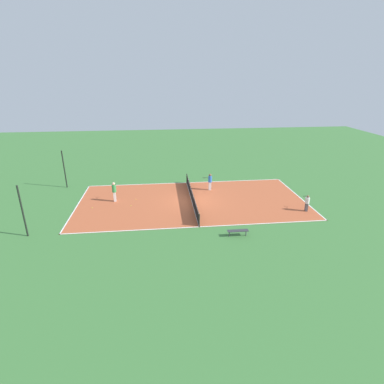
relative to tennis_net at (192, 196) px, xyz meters
name	(u,v)px	position (x,y,z in m)	size (l,w,h in m)	color
ground_plane	(192,201)	(0.00, 0.00, -0.54)	(80.00, 80.00, 0.00)	#3D7538
court_surface	(192,201)	(0.00, 0.00, -0.53)	(10.30, 20.56, 0.02)	#B75633
tennis_net	(192,196)	(0.00, 0.00, 0.00)	(10.10, 0.10, 1.01)	black
bench	(238,231)	(-6.74, -2.55, -0.15)	(0.36, 1.52, 0.45)	#333338
player_near_blue	(210,181)	(2.63, -2.09, 0.46)	(0.40, 0.96, 1.70)	white
player_far_green	(114,190)	(0.69, 7.00, 0.55)	(0.95, 0.40, 1.84)	white
player_near_white	(307,202)	(-3.22, -9.39, 0.29)	(0.97, 0.45, 1.43)	#4C4C51
tennis_ball_near_net	(92,208)	(-0.64, 8.81, -0.48)	(0.07, 0.07, 0.07)	#CCE033
tennis_ball_left_sideline	(131,206)	(-0.56, 5.48, -0.48)	(0.07, 0.07, 0.07)	#CCE033
tennis_ball_right_alley	(136,199)	(0.92, 5.14, -0.48)	(0.07, 0.07, 0.07)	#CCE033
fence_post_back_left	(23,211)	(-5.08, 12.42, 1.39)	(0.12, 0.12, 3.86)	black
fence_post_back_right	(64,169)	(5.08, 12.42, 1.39)	(0.12, 0.12, 3.86)	black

